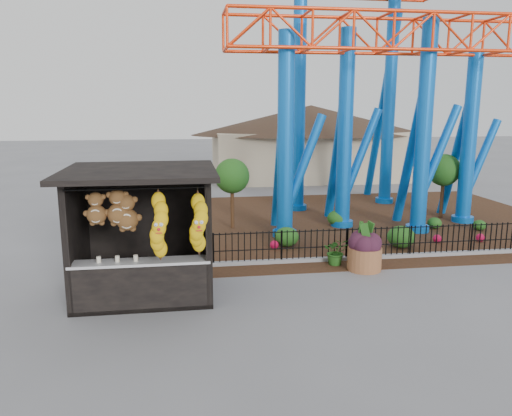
{
  "coord_description": "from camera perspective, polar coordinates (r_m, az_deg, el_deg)",
  "views": [
    {
      "loc": [
        -1.99,
        -10.81,
        4.55
      ],
      "look_at": [
        -0.18,
        1.5,
        2.0
      ],
      "focal_mm": 35.0,
      "sensor_mm": 36.0,
      "label": 1
    }
  ],
  "objects": [
    {
      "name": "terracotta_planter",
      "position": [
        14.46,
        12.28,
        -5.66
      ],
      "size": [
        1.03,
        1.03,
        0.66
      ],
      "primitive_type": "cylinder",
      "rotation": [
        0.0,
        0.0,
        -0.08
      ],
      "color": "#965B36",
      "rests_on": "ground"
    },
    {
      "name": "prize_booth",
      "position": [
        12.12,
        -12.8,
        -3.1
      ],
      "size": [
        3.5,
        3.4,
        3.12
      ],
      "color": "black",
      "rests_on": "ground"
    },
    {
      "name": "planter_foliage",
      "position": [
        14.29,
        12.39,
        -3.18
      ],
      "size": [
        0.7,
        0.7,
        0.64
      ],
      "primitive_type": "ellipsoid",
      "color": "#311322",
      "rests_on": "terracotta_planter"
    },
    {
      "name": "landscaping",
      "position": [
        17.62,
        12.34,
        -2.58
      ],
      "size": [
        8.38,
        4.05,
        0.71
      ],
      "color": "#1F4F17",
      "rests_on": "mulch_bed"
    },
    {
      "name": "curb",
      "position": [
        15.71,
        14.51,
        -5.41
      ],
      "size": [
        18.0,
        0.18,
        0.12
      ],
      "primitive_type": "cube",
      "color": "gray",
      "rests_on": "ground"
    },
    {
      "name": "potted_plant",
      "position": [
        14.72,
        9.17,
        -4.91
      ],
      "size": [
        0.85,
        0.78,
        0.82
      ],
      "primitive_type": "imported",
      "rotation": [
        0.0,
        0.0,
        -0.21
      ],
      "color": "#1C5318",
      "rests_on": "ground"
    },
    {
      "name": "mulch_bed",
      "position": [
        20.26,
        9.07,
        -1.52
      ],
      "size": [
        18.0,
        12.0,
        0.02
      ],
      "primitive_type": "cube",
      "color": "#331E11",
      "rests_on": "ground"
    },
    {
      "name": "picket_fence",
      "position": [
        15.96,
        17.58,
        -3.67
      ],
      "size": [
        12.2,
        0.06,
        1.0
      ],
      "primitive_type": null,
      "color": "black",
      "rests_on": "ground"
    },
    {
      "name": "pavilion",
      "position": [
        31.87,
        6.24,
        8.85
      ],
      "size": [
        15.0,
        15.0,
        4.8
      ],
      "color": "#BFAD8C",
      "rests_on": "ground"
    },
    {
      "name": "roller_coaster",
      "position": [
        20.41,
        12.59,
        16.64
      ],
      "size": [
        11.0,
        6.37,
        10.82
      ],
      "color": "blue",
      "rests_on": "ground"
    },
    {
      "name": "ground",
      "position": [
        11.9,
        1.95,
        -10.91
      ],
      "size": [
        120.0,
        120.0,
        0.0
      ],
      "primitive_type": "plane",
      "color": "slate",
      "rests_on": "ground"
    }
  ]
}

